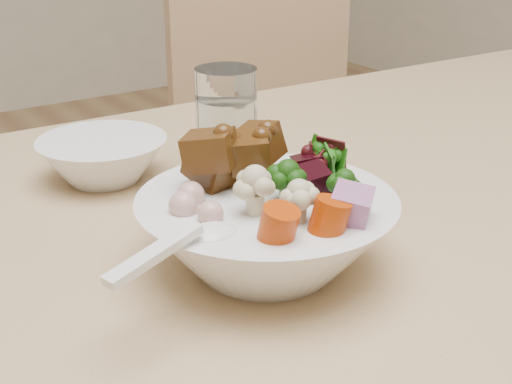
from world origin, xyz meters
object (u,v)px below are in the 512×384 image
Objects in this scene: water_glass at (227,125)px; side_bowl at (103,160)px; chair_far at (287,166)px; dining_table at (408,251)px; food_bowl at (267,227)px.

water_glass is 0.13m from side_bowl.
chair_far reaches higher than water_glass.
dining_table is 0.33m from side_bowl.
water_glass reaches higher than dining_table.
water_glass is (-0.13, 0.16, 0.12)m from dining_table.
water_glass is at bearing 130.60° from dining_table.
dining_table is at bearing 12.06° from food_bowl.
side_bowl is (-0.52, -0.37, 0.24)m from chair_far.
dining_table is 7.20× the size of food_bowl.
chair_far reaches higher than dining_table.
food_bowl is at bearing -113.33° from water_glass.
side_bowl is at bearing 158.97° from water_glass.
dining_table is 0.65m from chair_far.
dining_table is 0.24m from food_bowl.
food_bowl is at bearing -120.85° from chair_far.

